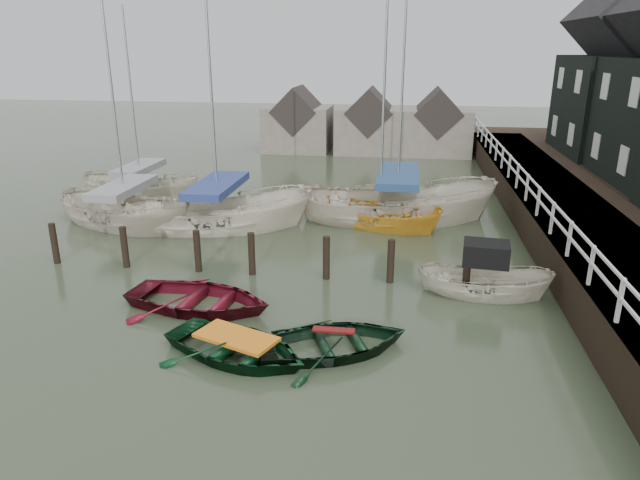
% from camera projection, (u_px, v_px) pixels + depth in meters
% --- Properties ---
extents(ground, '(120.00, 120.00, 0.00)m').
position_uv_depth(ground, '(267.00, 318.00, 15.36)').
color(ground, '#2B3622').
rests_on(ground, ground).
extents(pier, '(3.04, 32.00, 2.70)m').
position_uv_depth(pier, '(551.00, 208.00, 23.16)').
color(pier, black).
rests_on(pier, ground).
extents(mooring_pilings, '(13.72, 0.22, 1.80)m').
position_uv_depth(mooring_pilings, '(255.00, 260.00, 18.16)').
color(mooring_pilings, black).
rests_on(mooring_pilings, ground).
extents(far_sheds, '(14.00, 4.08, 4.39)m').
position_uv_depth(far_sheds, '(367.00, 125.00, 38.98)').
color(far_sheds, '#665B51').
rests_on(far_sheds, ground).
extents(rowboat_red, '(4.53, 3.53, 0.86)m').
position_uv_depth(rowboat_red, '(200.00, 308.00, 15.95)').
color(rowboat_red, '#570C19').
rests_on(rowboat_red, ground).
extents(rowboat_green, '(4.42, 3.82, 0.77)m').
position_uv_depth(rowboat_green, '(237.00, 357.00, 13.47)').
color(rowboat_green, black).
rests_on(rowboat_green, ground).
extents(rowboat_dkgreen, '(4.48, 3.92, 0.77)m').
position_uv_depth(rowboat_dkgreen, '(333.00, 351.00, 13.70)').
color(rowboat_dkgreen, black).
rests_on(rowboat_dkgreen, ground).
extents(motorboat, '(3.97, 1.85, 2.30)m').
position_uv_depth(motorboat, '(483.00, 291.00, 16.80)').
color(motorboat, beige).
rests_on(motorboat, ground).
extents(sailboat_a, '(7.30, 4.89, 12.08)m').
position_uv_depth(sailboat_a, '(127.00, 223.00, 23.39)').
color(sailboat_a, beige).
rests_on(sailboat_a, ground).
extents(sailboat_b, '(8.03, 4.61, 11.52)m').
position_uv_depth(sailboat_b, '(219.00, 226.00, 23.09)').
color(sailboat_b, beige).
rests_on(sailboat_b, ground).
extents(sailboat_c, '(5.66, 3.94, 9.89)m').
position_uv_depth(sailboat_c, '(379.00, 225.00, 23.29)').
color(sailboat_c, gold).
rests_on(sailboat_c, ground).
extents(sailboat_d, '(8.69, 4.37, 13.58)m').
position_uv_depth(sailboat_d, '(396.00, 218.00, 24.16)').
color(sailboat_d, beige).
rests_on(sailboat_d, ground).
extents(sailboat_e, '(6.74, 3.58, 9.93)m').
position_uv_depth(sailboat_e, '(142.00, 197.00, 27.53)').
color(sailboat_e, beige).
rests_on(sailboat_e, ground).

